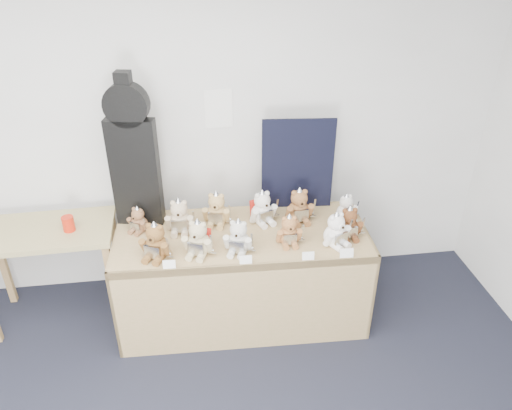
{
  "coord_description": "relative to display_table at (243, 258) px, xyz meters",
  "views": [
    {
      "loc": [
        0.59,
        -1.1,
        2.79
      ],
      "look_at": [
        0.99,
        1.82,
        1.06
      ],
      "focal_mm": 35.0,
      "sensor_mm": 36.0,
      "label": 1
    }
  ],
  "objects": [
    {
      "name": "entry_card_a",
      "position": [
        -0.51,
        -0.27,
        0.2
      ],
      "size": [
        0.08,
        0.02,
        0.06
      ],
      "primitive_type": "cube",
      "rotation": [
        -0.24,
        0.0,
        -0.03
      ],
      "color": "white",
      "rests_on": "display_table"
    },
    {
      "name": "teddy_back_far_left",
      "position": [
        -0.74,
        0.21,
        0.25
      ],
      "size": [
        0.18,
        0.18,
        0.22
      ],
      "rotation": [
        0.0,
        0.0,
        -0.59
      ],
      "color": "brown",
      "rests_on": "display_table"
    },
    {
      "name": "entry_card_d",
      "position": [
        0.67,
        -0.32,
        0.2
      ],
      "size": [
        0.09,
        0.02,
        0.07
      ],
      "primitive_type": "cube",
      "rotation": [
        -0.24,
        0.0,
        -0.03
      ],
      "color": "white",
      "rests_on": "display_table"
    },
    {
      "name": "teddy_front_far_left",
      "position": [
        -0.6,
        -0.13,
        0.28
      ],
      "size": [
        0.23,
        0.23,
        0.3
      ],
      "rotation": [
        0.0,
        0.0,
        -0.42
      ],
      "color": "brown",
      "rests_on": "display_table"
    },
    {
      "name": "room_shell",
      "position": [
        -0.1,
        0.65,
        0.91
      ],
      "size": [
        6.0,
        6.0,
        6.0
      ],
      "color": "white",
      "rests_on": "floor"
    },
    {
      "name": "entry_card_b",
      "position": [
        -0.01,
        -0.29,
        0.2
      ],
      "size": [
        0.08,
        0.02,
        0.06
      ],
      "primitive_type": "cube",
      "rotation": [
        -0.24,
        0.0,
        -0.03
      ],
      "color": "white",
      "rests_on": "display_table"
    },
    {
      "name": "teddy_back_centre_right",
      "position": [
        0.18,
        0.21,
        0.28
      ],
      "size": [
        0.24,
        0.23,
        0.29
      ],
      "rotation": [
        0.0,
        0.0,
        0.35
      ],
      "color": "silver",
      "rests_on": "display_table"
    },
    {
      "name": "teddy_back_left",
      "position": [
        -0.44,
        0.17,
        0.28
      ],
      "size": [
        0.24,
        0.2,
        0.29
      ],
      "rotation": [
        0.0,
        0.0,
        -0.1
      ],
      "color": "#C2AC8D",
      "rests_on": "display_table"
    },
    {
      "name": "teddy_back_end",
      "position": [
        0.81,
        0.16,
        0.26
      ],
      "size": [
        0.19,
        0.18,
        0.23
      ],
      "rotation": [
        0.0,
        0.0,
        0.34
      ],
      "color": "white",
      "rests_on": "display_table"
    },
    {
      "name": "teddy_front_centre",
      "position": [
        -0.04,
        -0.14,
        0.28
      ],
      "size": [
        0.22,
        0.21,
        0.28
      ],
      "rotation": [
        0.0,
        0.0,
        -0.33
      ],
      "color": "beige",
      "rests_on": "display_table"
    },
    {
      "name": "teddy_front_right",
      "position": [
        0.32,
        -0.09,
        0.26
      ],
      "size": [
        0.2,
        0.16,
        0.25
      ],
      "rotation": [
        0.0,
        0.0,
        -0.01
      ],
      "color": "#A0683C",
      "rests_on": "display_table"
    },
    {
      "name": "display_table",
      "position": [
        0.0,
        0.0,
        0.0
      ],
      "size": [
        1.87,
        0.83,
        0.77
      ],
      "rotation": [
        0.0,
        0.0,
        -0.03
      ],
      "color": "olive",
      "rests_on": "floor"
    },
    {
      "name": "teddy_front_far_right",
      "position": [
        0.64,
        -0.15,
        0.28
      ],
      "size": [
        0.23,
        0.23,
        0.28
      ],
      "rotation": [
        0.0,
        0.0,
        0.48
      ],
      "color": "white",
      "rests_on": "display_table"
    },
    {
      "name": "teddy_back_right",
      "position": [
        0.45,
        0.19,
        0.28
      ],
      "size": [
        0.24,
        0.2,
        0.3
      ],
      "rotation": [
        0.0,
        0.0,
        0.08
      ],
      "color": "#91603A",
      "rests_on": "display_table"
    },
    {
      "name": "guitar_case",
      "position": [
        -0.73,
        0.35,
        0.72
      ],
      "size": [
        0.36,
        0.17,
        1.14
      ],
      "rotation": [
        0.0,
        0.0,
        -0.2
      ],
      "color": "black",
      "rests_on": "display_table"
    },
    {
      "name": "entry_card_c",
      "position": [
        0.41,
        -0.31,
        0.2
      ],
      "size": [
        0.08,
        0.02,
        0.06
      ],
      "primitive_type": "cube",
      "rotation": [
        -0.24,
        0.0,
        -0.03
      ],
      "color": "white",
      "rests_on": "display_table"
    },
    {
      "name": "red_cup",
      "position": [
        -1.23,
        0.23,
        0.26
      ],
      "size": [
        0.08,
        0.08,
        0.11
      ],
      "primitive_type": "cylinder",
      "color": "red",
      "rests_on": "side_table"
    },
    {
      "name": "teddy_front_left",
      "position": [
        -0.32,
        -0.13,
        0.28
      ],
      "size": [
        0.23,
        0.23,
        0.29
      ],
      "rotation": [
        0.0,
        0.0,
        -0.36
      ],
      "color": "#C5B48B",
      "rests_on": "display_table"
    },
    {
      "name": "teddy_back_centre_left",
      "position": [
        -0.17,
        0.24,
        0.28
      ],
      "size": [
        0.23,
        0.21,
        0.29
      ],
      "rotation": [
        0.0,
        0.0,
        -0.25
      ],
      "color": "tan",
      "rests_on": "display_table"
    },
    {
      "name": "teddy_front_end",
      "position": [
        0.76,
        -0.07,
        0.27
      ],
      "size": [
        0.22,
        0.18,
        0.27
      ],
      "rotation": [
        0.0,
        0.0,
        -0.02
      ],
      "color": "brown",
      "rests_on": "display_table"
    },
    {
      "name": "side_table",
      "position": [
        -1.42,
        0.27,
        0.07
      ],
      "size": [
        0.98,
        0.57,
        0.81
      ],
      "rotation": [
        0.0,
        0.0,
        0.03
      ],
      "color": "#9B8A53",
      "rests_on": "floor"
    },
    {
      "name": "navy_board",
      "position": [
        0.47,
        0.41,
        0.53
      ],
      "size": [
        0.55,
        0.07,
        0.73
      ],
      "primitive_type": "cube",
      "rotation": [
        0.0,
        0.0,
        -0.09
      ],
      "color": "black",
      "rests_on": "display_table"
    }
  ]
}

